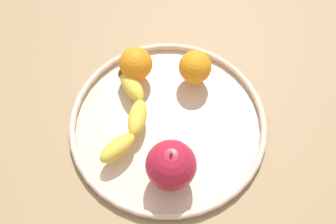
% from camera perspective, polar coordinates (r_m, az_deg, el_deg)
% --- Properties ---
extents(ground_plane, '(1.66, 1.66, 0.04)m').
position_cam_1_polar(ground_plane, '(0.80, 0.00, -2.41)').
color(ground_plane, '#9A7A55').
extents(fruit_bowl, '(0.36, 0.36, 0.02)m').
position_cam_1_polar(fruit_bowl, '(0.78, 0.00, -1.42)').
color(fruit_bowl, beige).
rests_on(fruit_bowl, ground_plane).
extents(banana, '(0.19, 0.11, 0.03)m').
position_cam_1_polar(banana, '(0.76, -5.24, -0.32)').
color(banana, yellow).
rests_on(banana, fruit_bowl).
extents(apple, '(0.08, 0.08, 0.09)m').
position_cam_1_polar(apple, '(0.69, 0.41, -7.10)').
color(apple, '#AE1A31').
rests_on(apple, fruit_bowl).
extents(orange_front_right, '(0.06, 0.06, 0.06)m').
position_cam_1_polar(orange_front_right, '(0.79, 3.80, 5.95)').
color(orange_front_right, orange).
rests_on(orange_front_right, fruit_bowl).
extents(orange_back_left, '(0.06, 0.06, 0.06)m').
position_cam_1_polar(orange_back_left, '(0.80, -4.32, 6.44)').
color(orange_back_left, orange).
rests_on(orange_back_left, fruit_bowl).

